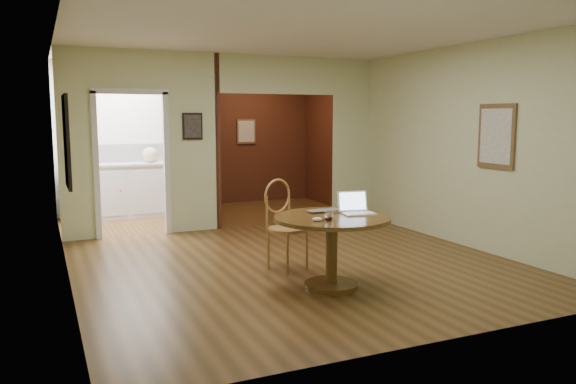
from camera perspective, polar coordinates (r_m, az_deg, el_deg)
name	(u,v)px	position (r m, az deg, el deg)	size (l,w,h in m)	color
floor	(298,265)	(6.67, 1.07, -7.46)	(5.00, 5.00, 0.00)	#472F14
room_shell	(191,145)	(9.23, -9.80, 4.71)	(5.20, 7.50, 5.00)	white
dining_table	(332,235)	(5.72, 4.47, -4.37)	(1.18, 1.18, 0.74)	brown
chair	(284,219)	(6.42, -0.45, -2.78)	(0.56, 0.56, 1.04)	#AE6D3E
open_laptop	(356,208)	(5.87, 6.89, -1.58)	(0.36, 0.33, 0.23)	white
closed_laptop	(327,212)	(5.88, 3.99, -1.99)	(0.37, 0.24, 0.03)	silver
mouse	(317,219)	(5.39, 2.98, -2.80)	(0.10, 0.06, 0.04)	white
wine_glass	(329,216)	(5.43, 4.17, -2.43)	(0.09, 0.09, 0.10)	white
pen	(326,219)	(5.49, 3.83, -2.78)	(0.01, 0.01, 0.14)	#0C1758
kitchen_cabinet	(127,190)	(10.21, -16.03, 0.21)	(2.06, 0.60, 0.94)	white
grocery_bag	(150,155)	(10.22, -13.83, 3.68)	(0.27, 0.23, 0.27)	beige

